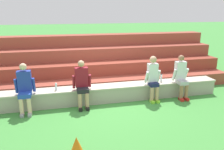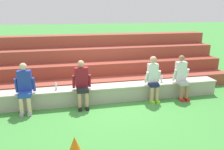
% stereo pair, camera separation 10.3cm
% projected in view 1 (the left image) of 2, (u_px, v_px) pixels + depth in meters
% --- Properties ---
extents(ground_plane, '(80.00, 80.00, 0.00)m').
position_uv_depth(ground_plane, '(109.00, 104.00, 6.97)').
color(ground_plane, '#428E3D').
extents(stone_seating_wall, '(7.45, 0.55, 0.51)m').
position_uv_depth(stone_seating_wall, '(107.00, 93.00, 7.13)').
color(stone_seating_wall, '#A8A08E').
rests_on(stone_seating_wall, ground).
extents(brick_bleachers, '(9.77, 2.61, 1.81)m').
position_uv_depth(brick_bleachers, '(96.00, 64.00, 9.05)').
color(brick_bleachers, '#994233').
rests_on(brick_bleachers, ground).
extents(person_far_left, '(0.55, 0.59, 1.40)m').
position_uv_depth(person_far_left, '(25.00, 87.00, 6.23)').
color(person_far_left, beige).
rests_on(person_far_left, ground).
extents(person_left_of_center, '(0.56, 0.58, 1.40)m').
position_uv_depth(person_left_of_center, '(82.00, 83.00, 6.59)').
color(person_left_of_center, tan).
rests_on(person_left_of_center, ground).
extents(person_center, '(0.49, 0.50, 1.44)m').
position_uv_depth(person_center, '(153.00, 77.00, 7.05)').
color(person_center, tan).
rests_on(person_center, ground).
extents(person_right_of_center, '(0.51, 0.58, 1.41)m').
position_uv_depth(person_right_of_center, '(181.00, 76.00, 7.28)').
color(person_right_of_center, '#996B4C').
rests_on(person_right_of_center, ground).
extents(water_bottle_center_gap, '(0.06, 0.06, 0.26)m').
position_uv_depth(water_bottle_center_gap, '(161.00, 78.00, 7.45)').
color(water_bottle_center_gap, silver).
rests_on(water_bottle_center_gap, stone_seating_wall).
extents(water_bottle_near_left, '(0.06, 0.06, 0.22)m').
position_uv_depth(water_bottle_near_left, '(56.00, 87.00, 6.68)').
color(water_bottle_near_left, silver).
rests_on(water_bottle_near_left, stone_seating_wall).
extents(sports_cone, '(0.23, 0.23, 0.30)m').
position_uv_depth(sports_cone, '(77.00, 144.00, 4.64)').
color(sports_cone, orange).
rests_on(sports_cone, ground).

